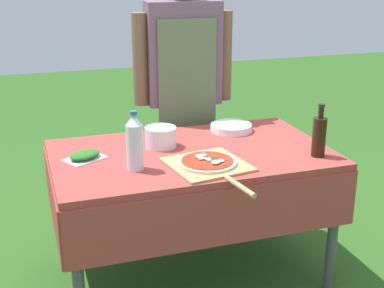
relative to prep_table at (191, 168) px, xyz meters
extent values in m
plane|color=#2D5B1E|center=(0.00, 0.00, -0.63)|extent=(12.00, 12.00, 0.00)
cube|color=#A83D38|center=(0.00, 0.00, 0.07)|extent=(1.41, 0.84, 0.04)
cube|color=#A83D38|center=(0.00, -0.42, -0.08)|extent=(1.41, 0.01, 0.28)
cube|color=#A83D38|center=(0.00, 0.42, -0.08)|extent=(1.41, 0.01, 0.28)
cube|color=#A83D38|center=(-0.71, 0.00, -0.08)|extent=(0.01, 0.84, 0.28)
cube|color=#A83D38|center=(0.71, 0.00, -0.08)|extent=(0.01, 0.84, 0.28)
cylinder|color=#4C4C51|center=(-0.64, -0.36, -0.29)|extent=(0.05, 0.05, 0.69)
cylinder|color=#4C4C51|center=(0.64, -0.36, -0.29)|extent=(0.05, 0.05, 0.69)
cylinder|color=#4C4C51|center=(-0.64, 0.36, -0.29)|extent=(0.05, 0.05, 0.69)
cylinder|color=#4C4C51|center=(0.64, 0.36, -0.29)|extent=(0.05, 0.05, 0.69)
cylinder|color=#333D56|center=(0.23, 0.62, -0.22)|extent=(0.12, 0.12, 0.82)
cylinder|color=#333D56|center=(0.07, 0.63, -0.22)|extent=(0.12, 0.12, 0.82)
cube|color=#6B5166|center=(0.15, 0.62, 0.49)|extent=(0.45, 0.21, 0.61)
cube|color=#56704C|center=(0.15, 0.52, 0.26)|extent=(0.35, 0.03, 0.89)
cylinder|color=brown|center=(0.41, 0.61, 0.46)|extent=(0.10, 0.10, 0.54)
cylinder|color=brown|center=(-0.11, 0.64, 0.46)|extent=(0.10, 0.10, 0.54)
cube|color=tan|center=(0.01, -0.21, 0.10)|extent=(0.40, 0.40, 0.01)
cylinder|color=tan|center=(0.06, -0.50, 0.10)|extent=(0.06, 0.23, 0.02)
cylinder|color=beige|center=(0.01, -0.21, 0.11)|extent=(0.28, 0.28, 0.01)
cylinder|color=red|center=(0.01, -0.21, 0.12)|extent=(0.25, 0.25, 0.00)
ellipsoid|color=white|center=(0.03, -0.27, 0.13)|extent=(0.06, 0.06, 0.02)
ellipsoid|color=white|center=(-0.02, -0.17, 0.13)|extent=(0.04, 0.04, 0.01)
ellipsoid|color=white|center=(0.01, -0.22, 0.13)|extent=(0.04, 0.04, 0.01)
ellipsoid|color=white|center=(0.01, -0.16, 0.13)|extent=(0.03, 0.04, 0.01)
ellipsoid|color=white|center=(0.06, -0.26, 0.13)|extent=(0.04, 0.04, 0.01)
ellipsoid|color=white|center=(0.01, -0.20, 0.13)|extent=(0.03, 0.03, 0.01)
ellipsoid|color=white|center=(-0.02, -0.20, 0.13)|extent=(0.04, 0.03, 0.01)
ellipsoid|color=white|center=(-0.02, -0.17, 0.13)|extent=(0.05, 0.06, 0.02)
ellipsoid|color=white|center=(0.01, -0.23, 0.13)|extent=(0.03, 0.03, 0.01)
ellipsoid|color=#286B23|center=(0.06, -0.19, 0.12)|extent=(0.02, 0.03, 0.00)
ellipsoid|color=#286B23|center=(0.06, -0.30, 0.12)|extent=(0.03, 0.02, 0.00)
ellipsoid|color=#286B23|center=(0.04, -0.19, 0.12)|extent=(0.04, 0.03, 0.00)
ellipsoid|color=#286B23|center=(0.10, -0.24, 0.12)|extent=(0.02, 0.03, 0.00)
ellipsoid|color=#286B23|center=(0.01, -0.24, 0.12)|extent=(0.04, 0.03, 0.00)
cylinder|color=black|center=(0.58, -0.26, 0.19)|extent=(0.07, 0.07, 0.20)
cylinder|color=black|center=(0.58, -0.26, 0.32)|extent=(0.03, 0.03, 0.06)
cylinder|color=#232326|center=(0.58, -0.26, 0.35)|extent=(0.03, 0.03, 0.02)
cylinder|color=silver|center=(-0.32, -0.15, 0.20)|extent=(0.08, 0.08, 0.22)
cone|color=silver|center=(-0.32, -0.15, 0.33)|extent=(0.08, 0.08, 0.05)
cylinder|color=#335BB2|center=(-0.32, -0.15, 0.37)|extent=(0.03, 0.03, 0.02)
cube|color=silver|center=(-0.53, 0.06, 0.09)|extent=(0.23, 0.21, 0.01)
ellipsoid|color=#286B23|center=(-0.53, 0.06, 0.12)|extent=(0.20, 0.18, 0.04)
cylinder|color=silver|center=(-0.13, 0.12, 0.14)|extent=(0.16, 0.16, 0.11)
cylinder|color=white|center=(0.33, 0.26, 0.09)|extent=(0.24, 0.24, 0.00)
cylinder|color=white|center=(0.33, 0.26, 0.10)|extent=(0.24, 0.24, 0.00)
cylinder|color=white|center=(0.33, 0.26, 0.10)|extent=(0.24, 0.24, 0.00)
cylinder|color=white|center=(0.33, 0.26, 0.11)|extent=(0.24, 0.24, 0.00)
cylinder|color=white|center=(0.33, 0.26, 0.11)|extent=(0.24, 0.24, 0.00)
cylinder|color=white|center=(0.33, 0.26, 0.12)|extent=(0.24, 0.24, 0.00)
cylinder|color=white|center=(0.33, 0.26, 0.12)|extent=(0.24, 0.24, 0.00)
cylinder|color=white|center=(0.33, 0.26, 0.13)|extent=(0.23, 0.23, 0.00)
camera|label=1|loc=(-0.80, -2.44, 1.02)|focal=50.00mm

